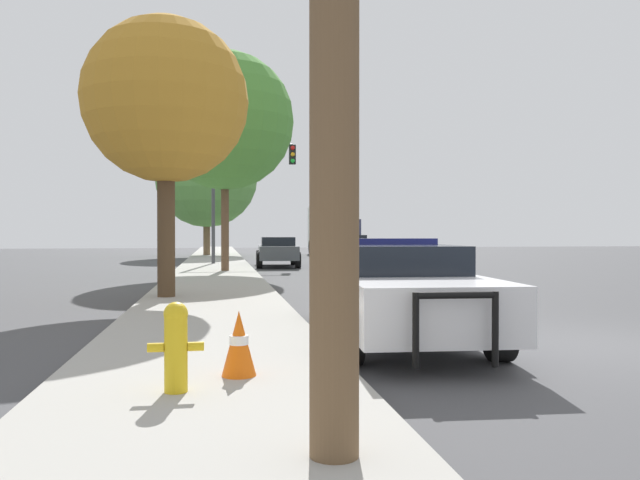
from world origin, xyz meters
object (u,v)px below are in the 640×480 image
tree_sidewalk_mid (225,121)px  traffic_cone (239,343)px  box_truck (332,229)px  police_car (395,288)px  traffic_light (245,177)px  car_background_midblock (277,250)px  tree_sidewalk_near (166,101)px  fire_hydrant (176,344)px  tree_sidewalk_far (207,177)px  car_background_oncoming (350,247)px

tree_sidewalk_mid → traffic_cone: tree_sidewalk_mid is taller
box_truck → traffic_cone: box_truck is taller
box_truck → police_car: bearing=81.3°
traffic_light → traffic_cone: bearing=-92.6°
police_car → box_truck: box_truck is taller
car_background_midblock → tree_sidewalk_near: bearing=-102.2°
tree_sidewalk_mid → police_car: bearing=-81.2°
car_background_midblock → traffic_cone: 21.86m
car_background_midblock → traffic_cone: (-2.43, -21.72, -0.28)m
traffic_cone → fire_hydrant: bearing=-136.6°
box_truck → tree_sidewalk_mid: (-7.24, -17.76, 3.85)m
tree_sidewalk_mid → tree_sidewalk_far: (-0.95, 16.46, -0.59)m
tree_sidewalk_near → tree_sidewalk_mid: bearing=81.5°
traffic_light → box_truck: (6.25, 12.13, -2.30)m
car_background_midblock → box_truck: (4.86, 13.06, 1.05)m
car_background_midblock → car_background_oncoming: bearing=50.6°
box_truck → tree_sidewalk_far: tree_sidewalk_far is taller
traffic_light → tree_sidewalk_far: bearing=100.2°
police_car → fire_hydrant: size_ratio=6.67×
police_car → car_background_oncoming: size_ratio=1.10×
traffic_light → tree_sidewalk_far: 11.05m
tree_sidewalk_far → traffic_cone: 33.82m
fire_hydrant → traffic_cone: 0.79m
traffic_light → car_background_midblock: traffic_light is taller
traffic_light → car_background_oncoming: traffic_light is taller
car_background_midblock → tree_sidewalk_near: size_ratio=0.74×
tree_sidewalk_mid → traffic_cone: 17.80m
fire_hydrant → tree_sidewalk_far: bearing=90.5°
traffic_light → tree_sidewalk_mid: (-0.99, -5.63, 1.55)m
traffic_light → traffic_cone: (-1.05, -22.65, -3.63)m
fire_hydrant → traffic_light: (1.62, 23.19, 3.53)m
box_truck → traffic_light: bearing=62.8°
car_background_oncoming → tree_sidewalk_mid: size_ratio=0.60×
traffic_light → car_background_oncoming: 7.61m
police_car → tree_sidewalk_near: (-3.63, 5.36, 3.67)m
tree_sidewalk_near → traffic_cone: tree_sidewalk_near is taller
car_background_oncoming → tree_sidewalk_far: (-7.64, 7.04, 4.27)m
car_background_midblock → tree_sidewalk_far: tree_sidewalk_far is taller
fire_hydrant → traffic_cone: bearing=43.4°
fire_hydrant → box_truck: 36.21m
car_background_oncoming → tree_sidewalk_near: tree_sidewalk_near is taller
tree_sidewalk_far → car_background_oncoming: bearing=-42.7°
car_background_midblock → tree_sidewalk_mid: bearing=-113.9°
traffic_cone → car_background_midblock: bearing=83.6°
traffic_light → police_car: bearing=-86.4°
police_car → tree_sidewalk_far: 31.46m
police_car → traffic_cone: police_car is taller
tree_sidewalk_far → car_background_midblock: bearing=-74.2°
car_background_oncoming → traffic_light: bearing=38.6°
car_background_oncoming → traffic_cone: (-6.75, -26.45, -0.31)m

